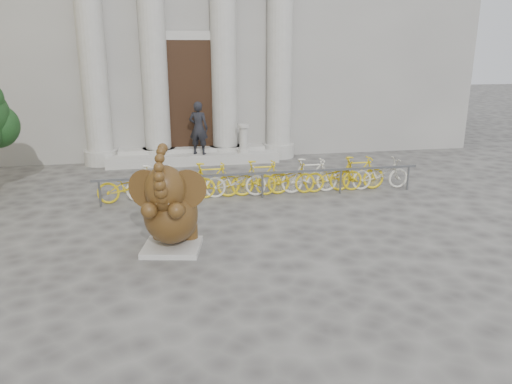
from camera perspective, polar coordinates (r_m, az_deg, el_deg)
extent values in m
plane|color=#474442|center=(9.10, -3.10, -9.99)|extent=(80.00, 80.00, 0.00)
cube|color=black|center=(18.12, -7.51, 10.83)|extent=(2.40, 0.16, 4.00)
cylinder|color=#A8A59E|center=(18.01, -18.30, 15.55)|extent=(0.90, 0.90, 8.00)
cylinder|color=#A8A59E|center=(17.88, -11.70, 16.02)|extent=(0.90, 0.90, 8.00)
cylinder|color=#A8A59E|center=(18.02, -3.73, 16.31)|extent=(0.90, 0.90, 8.00)
cylinder|color=#A8A59E|center=(18.37, 2.73, 16.33)|extent=(0.90, 0.90, 8.00)
cube|color=#A8A59E|center=(17.94, -7.16, 3.92)|extent=(6.00, 1.20, 0.36)
cube|color=#A8A59E|center=(10.45, -9.55, -6.25)|extent=(1.33, 1.24, 0.11)
ellipsoid|color=black|center=(10.53, -9.41, -3.70)|extent=(1.13, 1.09, 0.73)
ellipsoid|color=black|center=(10.22, -9.72, -2.46)|extent=(1.36, 1.57, 1.19)
cylinder|color=black|center=(10.80, -10.85, -4.37)|extent=(0.41, 0.41, 0.30)
cylinder|color=black|center=(10.69, -7.59, -4.44)|extent=(0.41, 0.41, 0.30)
cylinder|color=black|center=(9.77, -11.73, -2.04)|extent=(0.41, 0.73, 0.46)
cylinder|color=black|center=(9.67, -8.81, -2.08)|extent=(0.41, 0.73, 0.46)
ellipsoid|color=black|center=(9.64, -10.35, 0.35)|extent=(0.91, 0.88, 0.92)
cylinder|color=black|center=(9.86, -12.40, 0.33)|extent=(0.70, 0.44, 0.78)
cylinder|color=black|center=(9.71, -7.93, 0.31)|extent=(0.78, 0.14, 0.78)
cone|color=beige|center=(9.51, -11.37, -1.09)|extent=(0.09, 0.27, 0.12)
cone|color=beige|center=(9.45, -9.74, -1.11)|extent=(0.19, 0.27, 0.12)
cube|color=slate|center=(13.55, 0.75, 2.18)|extent=(8.98, 0.06, 0.06)
cylinder|color=slate|center=(13.50, -17.42, -0.20)|extent=(0.06, 0.06, 0.70)
cylinder|color=slate|center=(13.40, -8.71, 0.26)|extent=(0.06, 0.06, 0.70)
cylinder|color=slate|center=(13.65, 0.74, 0.75)|extent=(0.06, 0.06, 0.70)
cylinder|color=slate|center=(14.25, 9.64, 1.20)|extent=(0.06, 0.06, 0.70)
cylinder|color=slate|center=(15.07, 16.96, 1.55)|extent=(0.06, 0.06, 0.70)
imported|color=yellow|center=(13.63, -14.22, 0.87)|extent=(1.70, 0.50, 1.00)
imported|color=silver|center=(13.60, -11.25, 1.03)|extent=(1.66, 0.47, 1.00)
imported|color=yellow|center=(13.60, -8.27, 1.18)|extent=(1.70, 0.50, 1.00)
imported|color=yellow|center=(13.65, -5.30, 1.34)|extent=(1.66, 0.47, 1.00)
imported|color=silver|center=(13.73, -2.36, 1.49)|extent=(1.70, 0.50, 1.00)
imported|color=yellow|center=(13.84, 0.54, 1.63)|extent=(1.66, 0.47, 1.00)
imported|color=yellow|center=(13.99, 3.39, 1.76)|extent=(1.70, 0.50, 1.00)
imported|color=silver|center=(14.18, 6.16, 1.89)|extent=(1.66, 0.47, 1.00)
imported|color=yellow|center=(14.39, 8.86, 2.01)|extent=(1.70, 0.50, 1.00)
imported|color=yellow|center=(14.64, 11.48, 2.13)|extent=(1.66, 0.47, 1.00)
imported|color=silver|center=(14.92, 14.00, 2.23)|extent=(1.70, 0.50, 1.00)
imported|color=black|center=(17.49, -6.59, 7.27)|extent=(0.79, 0.67, 1.83)
cylinder|color=#A8A59E|center=(17.78, -1.43, 4.73)|extent=(0.41, 0.41, 0.12)
cylinder|color=#A8A59E|center=(17.71, -1.44, 5.99)|extent=(0.29, 0.29, 0.92)
cylinder|color=#A8A59E|center=(17.62, -1.45, 7.55)|extent=(0.41, 0.41, 0.10)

